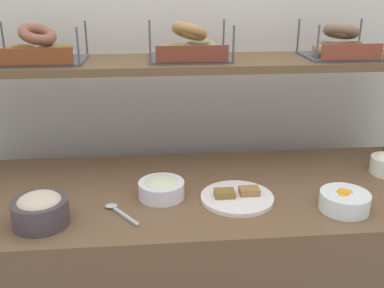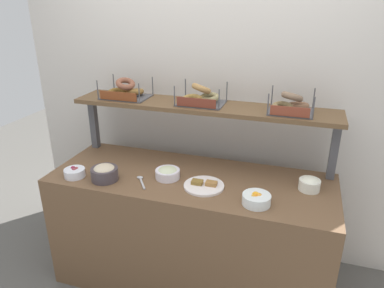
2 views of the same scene
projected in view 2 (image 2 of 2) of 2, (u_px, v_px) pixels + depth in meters
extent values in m
plane|color=#595651|center=(191.00, 277.00, 2.71)|extent=(8.00, 8.00, 0.00)
cube|color=beige|center=(213.00, 105.00, 2.74)|extent=(3.09, 0.06, 2.40)
cube|color=brown|center=(191.00, 230.00, 2.55)|extent=(1.89, 0.70, 0.85)
cube|color=#4C4C51|center=(94.00, 123.00, 2.80)|extent=(0.05, 0.05, 0.40)
cube|color=#4C4C51|center=(334.00, 150.00, 2.30)|extent=(0.05, 0.05, 0.40)
cube|color=brown|center=(203.00, 106.00, 2.47)|extent=(1.85, 0.32, 0.03)
cylinder|color=white|center=(75.00, 173.00, 2.39)|extent=(0.14, 0.14, 0.06)
sphere|color=maroon|center=(73.00, 169.00, 2.40)|extent=(0.04, 0.04, 0.04)
sphere|color=#953A3B|center=(76.00, 169.00, 2.39)|extent=(0.03, 0.03, 0.03)
sphere|color=#903A43|center=(74.00, 170.00, 2.38)|extent=(0.04, 0.04, 0.04)
cylinder|color=white|center=(168.00, 174.00, 2.37)|extent=(0.16, 0.16, 0.06)
ellipsoid|color=beige|center=(168.00, 170.00, 2.36)|extent=(0.13, 0.13, 0.04)
cylinder|color=white|center=(256.00, 199.00, 2.07)|extent=(0.17, 0.17, 0.06)
sphere|color=#F9A73B|center=(259.00, 196.00, 2.06)|extent=(0.04, 0.04, 0.04)
sphere|color=gold|center=(253.00, 197.00, 2.05)|extent=(0.03, 0.03, 0.03)
sphere|color=orange|center=(255.00, 196.00, 2.06)|extent=(0.04, 0.04, 0.04)
sphere|color=#F8A120|center=(256.00, 195.00, 2.07)|extent=(0.04, 0.04, 0.04)
sphere|color=#F69640|center=(257.00, 196.00, 2.06)|extent=(0.03, 0.03, 0.03)
cylinder|color=white|center=(309.00, 185.00, 2.22)|extent=(0.13, 0.13, 0.07)
ellipsoid|color=white|center=(310.00, 181.00, 2.21)|extent=(0.10, 0.10, 0.05)
cylinder|color=#443B41|center=(105.00, 174.00, 2.34)|extent=(0.18, 0.18, 0.08)
ellipsoid|color=beige|center=(104.00, 169.00, 2.33)|extent=(0.14, 0.14, 0.06)
cylinder|color=white|center=(204.00, 186.00, 2.26)|extent=(0.26, 0.26, 0.01)
cube|color=olive|center=(197.00, 182.00, 2.27)|extent=(0.07, 0.05, 0.02)
cube|color=#A3713A|center=(211.00, 183.00, 2.25)|extent=(0.07, 0.05, 0.02)
cube|color=#B7B7BC|center=(142.00, 184.00, 2.29)|extent=(0.09, 0.12, 0.01)
ellipsoid|color=#B7B7BC|center=(140.00, 177.00, 2.37)|extent=(0.04, 0.03, 0.01)
cube|color=#4C4C51|center=(126.00, 97.00, 2.63)|extent=(0.34, 0.24, 0.01)
cylinder|color=#4C4C51|center=(98.00, 90.00, 2.55)|extent=(0.01, 0.01, 0.14)
cylinder|color=#4C4C51|center=(139.00, 94.00, 2.46)|extent=(0.01, 0.01, 0.14)
cylinder|color=#4C4C51|center=(114.00, 83.00, 2.75)|extent=(0.01, 0.01, 0.14)
cylinder|color=#4C4C51|center=(153.00, 86.00, 2.66)|extent=(0.01, 0.01, 0.14)
cube|color=brown|center=(118.00, 96.00, 2.51)|extent=(0.28, 0.01, 0.06)
torus|color=brown|center=(117.00, 93.00, 2.61)|extent=(0.17, 0.18, 0.06)
torus|color=brown|center=(134.00, 92.00, 2.63)|extent=(0.19, 0.19, 0.06)
torus|color=brown|center=(125.00, 84.00, 2.59)|extent=(0.20, 0.20, 0.08)
cube|color=#4C4C51|center=(201.00, 103.00, 2.47)|extent=(0.32, 0.24, 0.01)
cylinder|color=#4C4C51|center=(174.00, 96.00, 2.39)|extent=(0.01, 0.01, 0.14)
cylinder|color=#4C4C51|center=(219.00, 100.00, 2.30)|extent=(0.01, 0.01, 0.14)
cylinder|color=#4C4C51|center=(185.00, 88.00, 2.59)|extent=(0.01, 0.01, 0.14)
cylinder|color=#4C4C51|center=(227.00, 92.00, 2.51)|extent=(0.01, 0.01, 0.14)
cube|color=maroon|center=(196.00, 103.00, 2.35)|extent=(0.27, 0.01, 0.06)
torus|color=#AC8843|center=(192.00, 99.00, 2.45)|extent=(0.15, 0.15, 0.05)
torus|color=#94885A|center=(209.00, 98.00, 2.48)|extent=(0.19, 0.20, 0.06)
torus|color=#A97C47|center=(201.00, 89.00, 2.43)|extent=(0.20, 0.20, 0.09)
cube|color=#4C4C51|center=(290.00, 112.00, 2.29)|extent=(0.28, 0.24, 0.01)
cylinder|color=#4C4C51|center=(268.00, 105.00, 2.20)|extent=(0.01, 0.01, 0.14)
cylinder|color=#4C4C51|center=(314.00, 109.00, 2.13)|extent=(0.01, 0.01, 0.14)
cylinder|color=#4C4C51|center=(272.00, 96.00, 2.41)|extent=(0.01, 0.01, 0.14)
cylinder|color=#4C4C51|center=(314.00, 99.00, 2.33)|extent=(0.01, 0.01, 0.14)
cube|color=brown|center=(290.00, 112.00, 2.17)|extent=(0.24, 0.01, 0.06)
torus|color=olive|center=(283.00, 107.00, 2.27)|extent=(0.19, 0.19, 0.06)
torus|color=brown|center=(298.00, 106.00, 2.30)|extent=(0.19, 0.20, 0.06)
torus|color=#7F644D|center=(292.00, 97.00, 2.25)|extent=(0.20, 0.20, 0.08)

